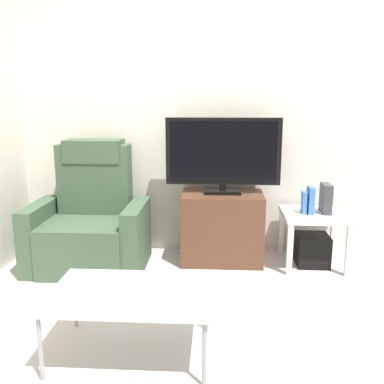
{
  "coord_description": "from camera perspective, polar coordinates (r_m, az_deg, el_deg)",
  "views": [
    {
      "loc": [
        -0.01,
        -2.84,
        1.43
      ],
      "look_at": [
        -0.21,
        0.5,
        0.7
      ],
      "focal_mm": 39.85,
      "sensor_mm": 36.0,
      "label": 1
    }
  ],
  "objects": [
    {
      "name": "coffee_table",
      "position": [
        2.47,
        -8.16,
        -13.52
      ],
      "size": [
        0.9,
        0.6,
        0.38
      ],
      "color": "#B2C6C1",
      "rests_on": "ground"
    },
    {
      "name": "ground_plane",
      "position": [
        3.18,
        3.43,
        -14.44
      ],
      "size": [
        6.4,
        6.4,
        0.0
      ],
      "primitive_type": "plane",
      "color": "#BCB2AD"
    },
    {
      "name": "recliner_armchair",
      "position": [
        3.82,
        -13.45,
        -4.09
      ],
      "size": [
        0.98,
        0.78,
        1.08
      ],
      "rotation": [
        0.0,
        0.0,
        -0.14
      ],
      "color": "#384C38",
      "rests_on": "ground"
    },
    {
      "name": "game_console",
      "position": [
        3.82,
        17.47,
        -0.83
      ],
      "size": [
        0.07,
        0.2,
        0.25
      ],
      "primitive_type": "cube",
      "color": "#333338",
      "rests_on": "side_table"
    },
    {
      "name": "cell_phone",
      "position": [
        2.5,
        -5.58,
        -12.44
      ],
      "size": [
        0.11,
        0.16,
        0.01
      ],
      "primitive_type": "cube",
      "rotation": [
        0.0,
        0.0,
        0.29
      ],
      "color": "#B7B7BC",
      "rests_on": "coffee_table"
    },
    {
      "name": "side_table",
      "position": [
        3.84,
        16.01,
        -3.78
      ],
      "size": [
        0.54,
        0.54,
        0.47
      ],
      "color": "white",
      "rests_on": "ground"
    },
    {
      "name": "subwoofer_box",
      "position": [
        3.92,
        15.79,
        -7.45
      ],
      "size": [
        0.27,
        0.27,
        0.27
      ],
      "primitive_type": "cube",
      "color": "black",
      "rests_on": "ground"
    },
    {
      "name": "book_middle",
      "position": [
        3.77,
        15.57,
        -1.07
      ],
      "size": [
        0.05,
        0.14,
        0.23
      ],
      "primitive_type": "cube",
      "color": "#3366B2",
      "rests_on": "side_table"
    },
    {
      "name": "book_leftmost",
      "position": [
        3.76,
        14.74,
        -1.37
      ],
      "size": [
        0.03,
        0.1,
        0.19
      ],
      "primitive_type": "cube",
      "color": "#3366B2",
      "rests_on": "side_table"
    },
    {
      "name": "tv_stand",
      "position": [
        3.84,
        4.04,
        -4.7
      ],
      "size": [
        0.71,
        0.48,
        0.62
      ],
      "color": "#4C2D1E",
      "rests_on": "ground"
    },
    {
      "name": "television",
      "position": [
        3.72,
        4.19,
        5.12
      ],
      "size": [
        1.0,
        0.2,
        0.66
      ],
      "color": "black",
      "rests_on": "tv_stand"
    },
    {
      "name": "wall_back",
      "position": [
        3.97,
        3.7,
        10.4
      ],
      "size": [
        6.4,
        0.06,
        2.6
      ],
      "primitive_type": "cube",
      "color": "beige",
      "rests_on": "ground"
    }
  ]
}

